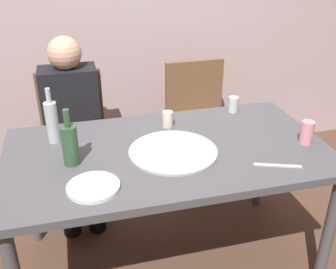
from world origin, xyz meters
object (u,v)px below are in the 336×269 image
at_px(chair_left, 74,129).
at_px(dining_table, 168,162).
at_px(pizza_tray, 173,151).
at_px(wine_bottle, 52,121).
at_px(table_knife, 278,166).
at_px(tumbler_far, 168,119).
at_px(chair_right, 198,116).
at_px(plate_stack, 93,187).
at_px(beer_bottle, 70,144).
at_px(guest_in_sweater, 73,122).
at_px(soda_can, 307,132).
at_px(tumbler_near, 233,104).

bearing_deg(chair_left, dining_table, 118.43).
relative_size(pizza_tray, wine_bottle, 1.50).
height_order(dining_table, table_knife, table_knife).
height_order(tumbler_far, chair_right, chair_right).
height_order(table_knife, chair_right, chair_right).
xyz_separation_m(plate_stack, chair_right, (0.84, 1.10, -0.24)).
bearing_deg(beer_bottle, plate_stack, -71.43).
bearing_deg(table_knife, dining_table, -12.08).
bearing_deg(tumbler_far, chair_left, 131.45).
height_order(beer_bottle, table_knife, beer_bottle).
bearing_deg(tumbler_far, wine_bottle, -177.54).
relative_size(table_knife, guest_in_sweater, 0.19).
bearing_deg(dining_table, tumbler_far, 75.47).
distance_m(dining_table, guest_in_sweater, 0.82).
bearing_deg(pizza_tray, wine_bottle, 154.81).
bearing_deg(guest_in_sweater, chair_right, -170.52).
relative_size(beer_bottle, table_knife, 1.26).
bearing_deg(chair_right, wine_bottle, 31.46).
bearing_deg(plate_stack, pizza_tray, 27.80).
height_order(soda_can, guest_in_sweater, guest_in_sweater).
bearing_deg(dining_table, tumbler_near, 35.04).
xyz_separation_m(dining_table, chair_right, (0.45, 0.84, -0.16)).
height_order(soda_can, chair_left, chair_left).
relative_size(chair_left, guest_in_sweater, 0.77).
distance_m(pizza_tray, chair_left, 1.03).
bearing_deg(chair_left, pizza_tray, 118.12).
distance_m(pizza_tray, chair_right, 1.01).
height_order(soda_can, plate_stack, soda_can).
relative_size(wine_bottle, chair_left, 0.33).
relative_size(tumbler_far, chair_right, 0.10).
height_order(beer_bottle, tumbler_near, beer_bottle).
distance_m(dining_table, plate_stack, 0.48).
relative_size(tumbler_far, plate_stack, 0.39).
height_order(tumbler_near, chair_left, chair_left).
bearing_deg(wine_bottle, plate_stack, -71.80).
xyz_separation_m(wine_bottle, tumbler_near, (1.05, 0.13, -0.07)).
distance_m(soda_can, plate_stack, 1.11).
distance_m(tumbler_near, chair_right, 0.56).
relative_size(dining_table, pizza_tray, 3.66).
bearing_deg(plate_stack, table_knife, -2.16).
height_order(tumbler_far, soda_can, soda_can).
height_order(chair_right, guest_in_sweater, guest_in_sweater).
bearing_deg(tumbler_near, chair_left, 153.03).
relative_size(pizza_tray, chair_right, 0.49).
bearing_deg(wine_bottle, tumbler_far, 2.46).
bearing_deg(table_knife, plate_stack, 18.25).
distance_m(wine_bottle, table_knife, 1.13).
xyz_separation_m(soda_can, guest_in_sweater, (-1.16, 0.81, -0.17)).
bearing_deg(plate_stack, beer_bottle, 108.57).
relative_size(dining_table, wine_bottle, 5.51).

